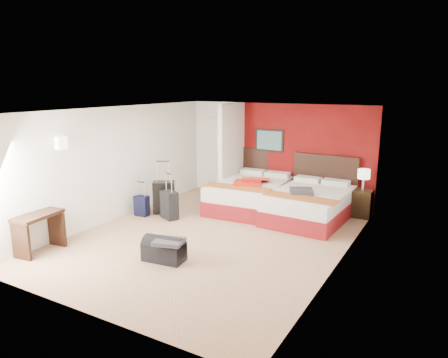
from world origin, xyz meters
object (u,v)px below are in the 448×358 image
Objects in this scene: table_lamp at (363,180)px; suitcase_black at (164,198)px; nightstand at (362,203)px; duffel_bag at (164,251)px; red_suitcase_open at (252,181)px; suitcase_navy at (142,207)px; suitcase_charcoal at (169,206)px; bed_right at (309,206)px; bed_left at (250,195)px; desk at (40,233)px.

table_lamp reaches higher than suitcase_black.
duffel_bag is at bearing -121.58° from nightstand.
red_suitcase_open is 2.64m from suitcase_navy.
suitcase_charcoal is at bearing -149.50° from nightstand.
red_suitcase_open is 1.37× the size of nightstand.
suitcase_charcoal is (-2.74, -1.50, -0.02)m from bed_right.
bed_right is 3.68m from duffel_bag.
bed_right is 2.96× the size of suitcase_black.
red_suitcase_open is at bearing 72.79° from suitcase_charcoal.
nightstand is 1.02× the size of suitcase_charcoal.
nightstand is 0.88× the size of duffel_bag.
red_suitcase_open is 2.11m from suitcase_black.
suitcase_black reaches higher than bed_left.
bed_right is 3.52× the size of nightstand.
red_suitcase_open is at bearing -161.21° from table_lamp.
suitcase_charcoal is 0.71m from suitcase_navy.
bed_left is at bearing 76.79° from suitcase_charcoal.
suitcase_charcoal is 0.70× the size of desk.
desk is (-3.62, -4.19, 0.04)m from bed_right.
table_lamp is at bearing 0.00° from nightstand.
suitcase_black is (-3.10, -1.23, 0.04)m from bed_right.
table_lamp is at bearing 53.10° from duffel_bag.
table_lamp reaches higher than nightstand.
bed_right reaches higher than suitcase_charcoal.
table_lamp reaches higher than desk.
nightstand is at bearing 0.00° from table_lamp.
nightstand is 5.04m from suitcase_navy.
suitcase_navy is at bearing -151.75° from bed_right.
duffel_bag is (1.97, -1.73, -0.04)m from suitcase_navy.
suitcase_navy is 2.55m from desk.
bed_left is at bearing 8.81° from suitcase_black.
bed_right is 3.13m from suitcase_charcoal.
bed_left is 3.49m from duffel_bag.
bed_left is 2.61× the size of red_suitcase_open.
bed_left reaches higher than nightstand.
table_lamp is at bearing -4.82° from suitcase_black.
duffel_bag is (0.07, -3.48, -0.15)m from bed_left.
bed_left is at bearing -165.62° from nightstand.
red_suitcase_open is 1.90× the size of suitcase_navy.
suitcase_navy is at bearing -144.82° from suitcase_charcoal.
red_suitcase_open is 4.74m from desk.
suitcase_black reaches higher than duffel_bag.
suitcase_navy is (-2.00, -1.65, -0.49)m from red_suitcase_open.
suitcase_navy reaches higher than duffel_bag.
bed_right is 3.09× the size of duffel_bag.
nightstand is (2.49, 0.71, -0.02)m from bed_left.
suitcase_black is at bearing 120.62° from duffel_bag.
nightstand is at bearing 55.88° from suitcase_charcoal.
suitcase_black is 1.22× the size of suitcase_charcoal.
desk is (-0.19, -2.54, 0.14)m from suitcase_navy.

